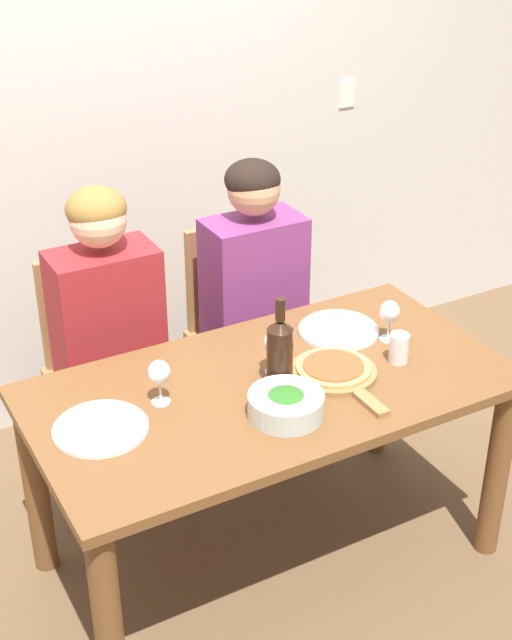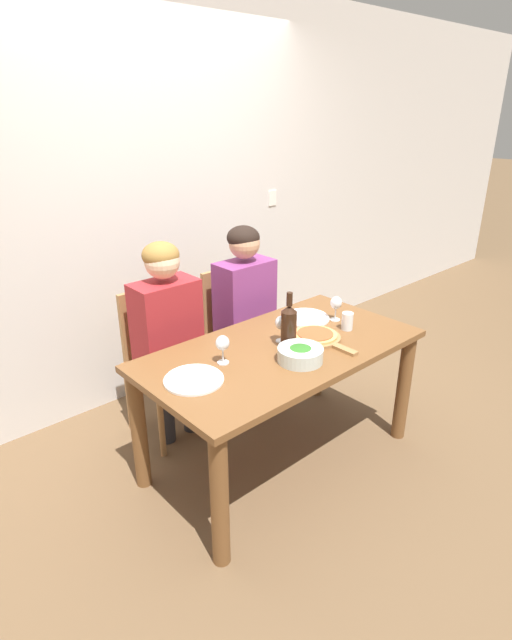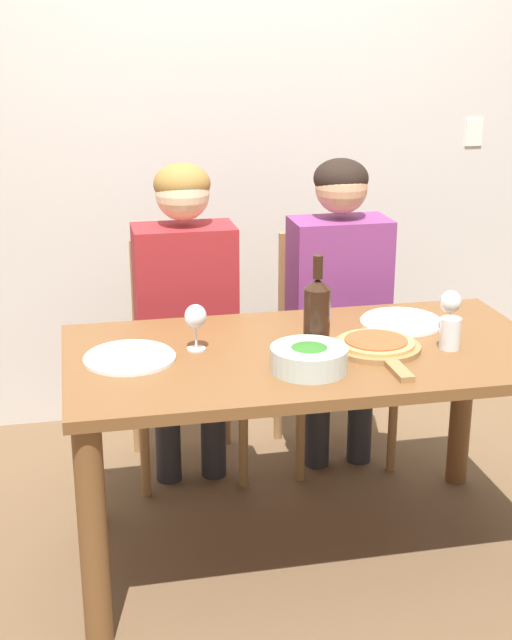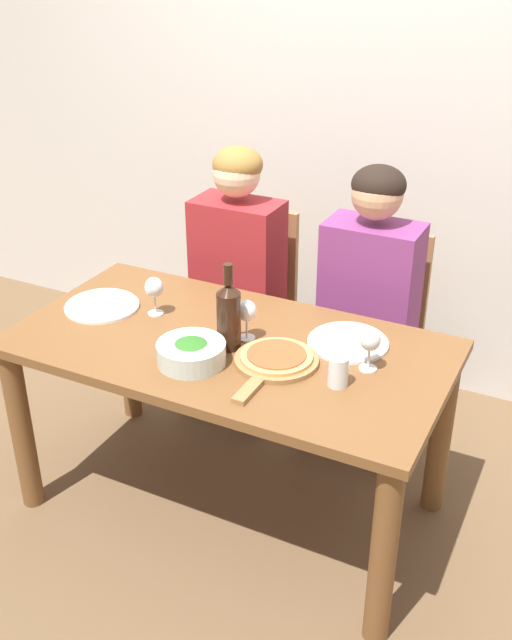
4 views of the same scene
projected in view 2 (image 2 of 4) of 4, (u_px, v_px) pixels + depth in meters
The scene contains 16 objects.
ground_plane at pixel (279, 457), 2.97m from camera, with size 40.00×40.00×0.00m, color brown.
back_wall at pixel (150, 201), 3.30m from camera, with size 10.00×0.06×2.70m.
dining_table at pixel (282, 368), 2.73m from camera, with size 1.54×0.81×0.73m.
chair_left at pixel (161, 356), 3.09m from camera, with size 0.42×0.42×0.91m.
chair_right at pixel (236, 329), 3.46m from camera, with size 0.42×0.42×0.91m.
person_woman at pixel (168, 325), 2.92m from camera, with size 0.47×0.51×1.24m.
person_man at pixel (247, 300), 3.29m from camera, with size 0.47×0.51×1.24m.
wine_bottle at pixel (289, 326), 2.62m from camera, with size 0.08×0.08×0.31m.
broccoli_bowl at pixel (300, 354), 2.52m from camera, with size 0.23×0.23×0.08m.
dinner_plate_left at pixel (194, 379), 2.34m from camera, with size 0.28×0.28×0.02m.
dinner_plate_right at pixel (306, 318), 3.03m from camera, with size 0.28×0.28×0.02m.
pizza_on_board at pixel (316, 337), 2.76m from camera, with size 0.28×0.42×0.04m.
wine_glass_left at pixel (223, 344), 2.47m from camera, with size 0.07×0.07×0.15m.
wine_glass_right at pixel (336, 304), 2.98m from camera, with size 0.07×0.07×0.15m.
wine_glass_centre at pixel (281, 324), 2.70m from camera, with size 0.07×0.07×0.15m.
water_tumbler at pixel (347, 321), 2.87m from camera, with size 0.07×0.07×0.10m.
Camera 2 is at (-1.72, -1.70, 1.92)m, focal length 28.00 mm.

